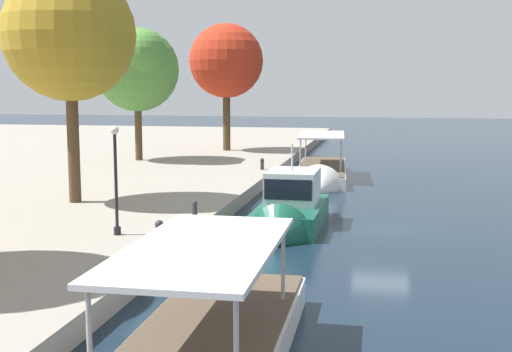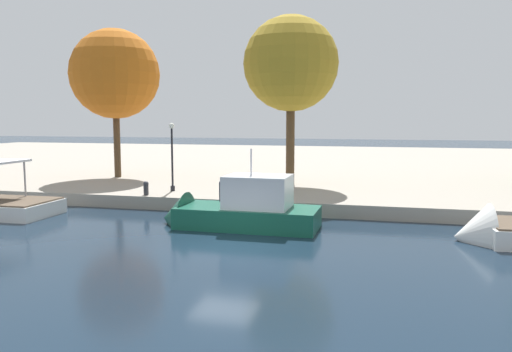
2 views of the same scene
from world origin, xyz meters
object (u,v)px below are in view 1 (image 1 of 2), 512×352
at_px(mooring_bollard_2, 159,230).
at_px(lamp_post, 116,176).
at_px(mooring_bollard_1, 262,163).
at_px(tree_0, 72,34).
at_px(tree_1, 137,66).
at_px(tree_3, 226,61).
at_px(tour_boat_2, 321,176).
at_px(motor_yacht_1, 289,215).
at_px(mooring_bollard_0, 195,208).

relative_size(mooring_bollard_2, lamp_post, 0.19).
xyz_separation_m(mooring_bollard_1, tree_0, (-13.96, 6.46, 7.50)).
distance_m(mooring_bollard_1, mooring_bollard_2, 21.22).
bearing_deg(lamp_post, tree_1, 19.09).
bearing_deg(tree_1, tree_3, -26.37).
height_order(mooring_bollard_1, tree_3, tree_3).
distance_m(mooring_bollard_1, tree_1, 12.62).
relative_size(mooring_bollard_2, tree_1, 0.08).
bearing_deg(tour_boat_2, tree_1, -105.72).
relative_size(tour_boat_2, lamp_post, 3.21).
bearing_deg(lamp_post, mooring_bollard_2, -112.48).
distance_m(motor_yacht_1, tree_3, 30.26).
bearing_deg(motor_yacht_1, tree_3, -160.49).
distance_m(motor_yacht_1, tour_boat_2, 15.51).
bearing_deg(tree_0, tour_boat_2, -35.08).
height_order(motor_yacht_1, tree_1, tree_1).
xyz_separation_m(mooring_bollard_1, tree_3, (12.91, 5.56, 7.27)).
distance_m(mooring_bollard_0, tree_0, 10.32).
height_order(mooring_bollard_2, tree_3, tree_3).
relative_size(motor_yacht_1, mooring_bollard_0, 10.80).
distance_m(mooring_bollard_0, mooring_bollard_1, 16.49).
bearing_deg(lamp_post, tree_0, 36.11).
xyz_separation_m(motor_yacht_1, tree_1, (18.48, 14.05, 7.12)).
bearing_deg(tour_boat_2, mooring_bollard_2, -13.32).
xyz_separation_m(tour_boat_2, tree_3, (12.14, 9.45, 8.11)).
xyz_separation_m(motor_yacht_1, lamp_post, (-5.68, 5.69, 2.36)).
relative_size(mooring_bollard_1, lamp_post, 0.19).
height_order(motor_yacht_1, lamp_post, lamp_post).
xyz_separation_m(motor_yacht_1, tree_3, (27.65, 9.50, 7.82)).
height_order(mooring_bollard_1, tree_1, tree_1).
bearing_deg(tree_1, mooring_bollard_2, -157.59).
bearing_deg(mooring_bollard_2, motor_yacht_1, -30.09).
bearing_deg(motor_yacht_1, mooring_bollard_0, -64.98).
bearing_deg(mooring_bollard_0, mooring_bollard_1, 0.39).
xyz_separation_m(motor_yacht_1, mooring_bollard_2, (-6.48, 3.75, 0.55)).
bearing_deg(mooring_bollard_0, tree_3, 10.92).
bearing_deg(mooring_bollard_1, tree_3, 23.29).
bearing_deg(mooring_bollard_1, lamp_post, 175.12).
bearing_deg(mooring_bollard_1, tree_1, 69.73).
xyz_separation_m(mooring_bollard_2, tree_0, (7.26, 6.64, 7.50)).
xyz_separation_m(mooring_bollard_0, mooring_bollard_2, (-4.74, -0.07, 0.05)).
bearing_deg(tree_3, lamp_post, -173.48).
relative_size(motor_yacht_1, tree_3, 0.70).
distance_m(mooring_bollard_0, tree_3, 30.81).
bearing_deg(motor_yacht_1, tour_boat_2, -179.26).
bearing_deg(tour_boat_2, mooring_bollard_0, -16.11).
height_order(mooring_bollard_0, mooring_bollard_2, mooring_bollard_2).
bearing_deg(mooring_bollard_2, tree_0, 42.47).
xyz_separation_m(motor_yacht_1, mooring_bollard_0, (-1.74, 3.83, 0.51)).
bearing_deg(tree_0, mooring_bollard_0, -111.01).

